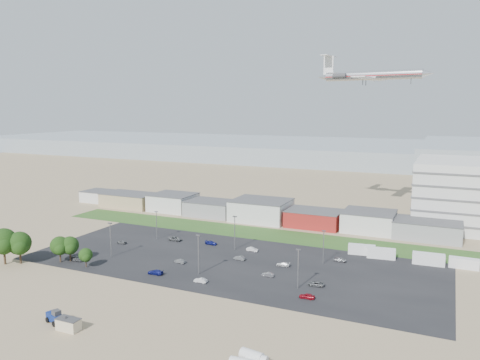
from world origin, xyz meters
The scene contains 39 objects.
ground centered at (0.00, 0.00, 0.00)m, with size 700.00×700.00×0.00m, color #94825E.
parking_lot centered at (5.00, 20.00, 0.01)m, with size 120.00×50.00×0.01m, color black.
grass_strip centered at (0.00, 52.00, 0.01)m, with size 160.00×16.00×0.02m, color #2D5720.
hills_backdrop centered at (40.00, 315.00, 4.50)m, with size 700.00×200.00×9.00m, color gray, non-canonical shape.
building_row centered at (-17.00, 71.00, 4.00)m, with size 170.00×20.00×8.00m, color silver, non-canonical shape.
portable_shed centered at (-6.43, -32.42, 1.25)m, with size 4.98×2.59×2.51m, color beige, non-canonical shape.
telehandler centered at (-11.48, -31.08, 1.50)m, with size 7.21×2.40×3.00m, color navy, non-canonical shape.
storage_tank_nw centered at (32.08, -28.31, 1.26)m, with size 4.20×2.10×2.52m, color silver, non-canonical shape.
storage_tank_ne centered at (33.26, -28.70, 1.10)m, with size 3.67×1.84×2.20m, color silver, non-canonical shape.
box_trailer_a centered at (38.70, 42.46, 1.51)m, with size 8.04×2.51×3.01m, color silver, non-canonical shape.
box_trailer_b centered at (44.68, 41.06, 1.53)m, with size 8.17×2.55×3.06m, color silver, non-canonical shape.
box_trailer_c centered at (57.85, 40.78, 1.64)m, with size 8.74×2.73×3.28m, color silver, non-canonical shape.
box_trailer_d centered at (67.05, 41.49, 1.47)m, with size 7.83×2.45×2.94m, color silver, non-canonical shape.
tree_far_left centered at (-53.11, -9.28, 5.97)m, with size 7.96×7.96×11.95m, color black, non-canonical shape.
tree_left centered at (-49.51, -7.00, 5.33)m, with size 7.11×7.11×10.66m, color black, non-canonical shape.
tree_mid centered at (-40.08, -1.21, 4.33)m, with size 5.77×5.77×8.66m, color black, non-canonical shape.
tree_right centered at (-37.90, 0.48, 4.23)m, with size 5.63×5.63×8.45m, color black, non-canonical shape.
tree_near centered at (-30.16, -1.51, 3.11)m, with size 4.14×4.14×6.21m, color black, non-canonical shape.
lightpole_front_l centered at (-29.80, 8.81, 5.25)m, with size 1.23×0.51×10.49m, color slate, non-canonical shape.
lightpole_front_m centered at (1.59, 6.77, 5.45)m, with size 1.28×0.53×10.90m, color slate, non-canonical shape.
lightpole_front_r centered at (29.10, 8.07, 5.06)m, with size 1.19×0.50×10.12m, color slate, non-canonical shape.
lightpole_back_l centered at (-28.21, 30.53, 4.85)m, with size 1.14×0.48×9.69m, color slate, non-canonical shape.
lightpole_back_m centered at (1.08, 30.93, 5.42)m, with size 1.27×0.53×10.83m, color slate, non-canonical shape.
lightpole_back_r centered at (30.16, 28.84, 4.95)m, with size 1.16×0.48×9.89m, color slate, non-canonical shape.
airliner centered at (31.71, 93.65, 57.15)m, with size 46.00×31.36×13.59m, color silver, non-canonical shape.
parked_car_0 centered at (32.84, 11.45, 0.58)m, with size 1.92×4.16×1.16m, color #595B5E.
parked_car_1 centered at (19.34, 12.57, 0.55)m, with size 1.17×3.34×1.10m, color #A5A5AA.
parked_car_2 centered at (32.99, 2.86, 0.63)m, with size 1.49×3.69×1.26m, color maroon.
parked_car_3 centered at (-8.90, 1.66, 0.64)m, with size 1.80×4.44×1.29m, color navy.
parked_car_4 centered at (-7.78, 12.32, 0.57)m, with size 1.21×3.46×1.14m, color #595B5E.
parked_car_5 centered at (-35.68, 21.07, 0.57)m, with size 1.34×3.34×1.14m, color #595B5E.
parked_car_6 centered at (-8.26, 32.47, 0.60)m, with size 1.68×4.12×1.20m, color navy.
parked_car_7 centered at (6.77, 22.09, 0.59)m, with size 1.25×3.60×1.18m, color #595B5E.
parked_car_8 centered at (34.20, 32.75, 0.62)m, with size 1.45×3.62×1.23m, color #A5A5AA.
parked_car_9 centered at (-21.52, 31.51, 0.66)m, with size 2.18×4.73×1.32m, color #595B5E.
parked_car_10 centered at (-36.44, 1.41, 0.66)m, with size 1.84×4.53×1.32m, color #595B5E.
parked_car_11 centered at (6.91, 31.41, 0.62)m, with size 1.31×3.75×1.23m, color silver.
parked_car_12 centered at (20.30, 22.14, 0.56)m, with size 1.58×3.89×1.13m, color silver.
parked_car_13 centered at (5.09, 1.47, 0.58)m, with size 1.23×3.52×1.16m, color silver.
Camera 1 is at (61.88, -98.92, 44.53)m, focal length 35.00 mm.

